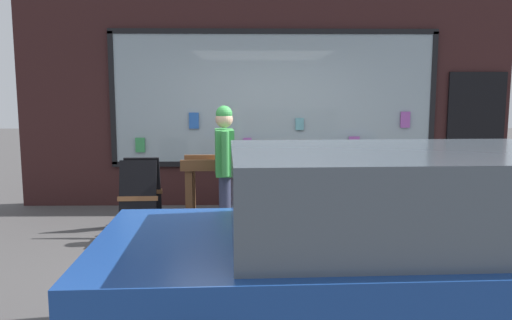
% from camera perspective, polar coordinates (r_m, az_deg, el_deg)
% --- Properties ---
extents(ground_plane, '(40.00, 40.00, 0.00)m').
position_cam_1_polar(ground_plane, '(5.78, 1.82, -10.21)').
color(ground_plane, '#474444').
extents(shopfront_facade, '(7.67, 0.29, 3.44)m').
position_cam_1_polar(shopfront_facade, '(7.89, 1.43, 7.16)').
color(shopfront_facade, '#331919').
rests_on(shopfront_facade, ground_plane).
extents(display_table_main, '(2.29, 0.65, 0.93)m').
position_cam_1_polar(display_table_main, '(6.64, 1.38, -1.31)').
color(display_table_main, brown).
rests_on(display_table_main, ground_plane).
extents(person_browsing, '(0.26, 0.65, 1.62)m').
position_cam_1_polar(person_browsing, '(6.10, -3.62, -0.18)').
color(person_browsing, '#2D334C').
rests_on(person_browsing, ground_plane).
extents(small_dog, '(0.34, 0.61, 0.45)m').
position_cam_1_polar(small_dog, '(5.93, 0.62, -6.64)').
color(small_dog, '#99724C').
rests_on(small_dog, ground_plane).
extents(sandwich_board_sign, '(0.52, 0.74, 0.94)m').
position_cam_1_polar(sandwich_board_sign, '(6.57, -13.04, -3.91)').
color(sandwich_board_sign, black).
rests_on(sandwich_board_sign, ground_plane).
extents(parked_car, '(4.04, 1.98, 1.41)m').
position_cam_1_polar(parked_car, '(3.48, 16.25, -9.92)').
color(parked_car, navy).
rests_on(parked_car, ground_plane).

